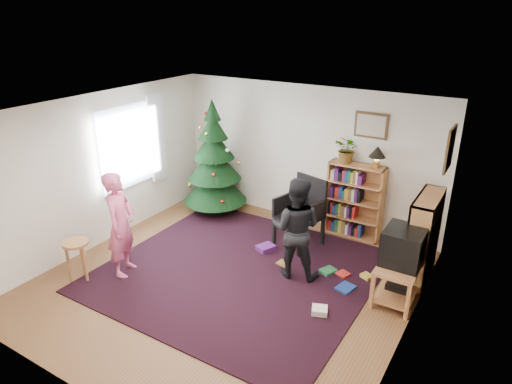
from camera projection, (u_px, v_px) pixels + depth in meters
The scene contains 23 objects.
floor at pixel (228, 281), 6.68m from camera, with size 5.00×5.00×0.00m, color brown.
ceiling at pixel (223, 112), 5.73m from camera, with size 5.00×5.00×0.00m, color white.
wall_back at pixel (305, 155), 8.18m from camera, with size 5.00×0.02×2.50m, color silver.
wall_front at pixel (71, 295), 4.23m from camera, with size 5.00×0.02×2.50m, color silver.
wall_left at pixel (99, 171), 7.41m from camera, with size 0.02×5.00×2.50m, color silver.
wall_right at pixel (413, 250), 5.00m from camera, with size 0.02×5.00×2.50m, color silver.
rug at pixel (239, 271), 6.91m from camera, with size 3.80×3.60×0.02m, color black.
window_pane at pixel (127, 147), 7.77m from camera, with size 0.04×1.20×1.40m, color silver.
curtain at pixel (157, 138), 8.30m from camera, with size 0.06×0.35×1.60m, color silver.
picture_back at pixel (371, 125), 7.34m from camera, with size 0.55×0.03×0.42m.
picture_right at pixel (450, 149), 6.13m from camera, with size 0.03×0.50×0.60m.
christmas_tree at pixel (214, 167), 8.60m from camera, with size 1.21×1.21×2.20m.
bookshelf_back at pixel (355, 200), 7.77m from camera, with size 0.95×0.30×1.30m.
bookshelf_right at pixel (423, 237), 6.53m from camera, with size 0.30×0.95×1.30m.
tv_stand at pixel (399, 276), 6.19m from camera, with size 0.52×0.94×0.55m.
crt_tv at pixel (403, 246), 6.02m from camera, with size 0.52×0.56×0.49m.
armchair at pixel (303, 208), 7.55m from camera, with size 0.78×0.79×1.15m.
stool at pixel (77, 250), 6.54m from camera, with size 0.37×0.37×0.62m.
person_standing at pixel (121, 225), 6.60m from camera, with size 0.58×0.38×1.60m, color #CF527B.
person_by_chair at pixel (296, 229), 6.54m from camera, with size 0.75×0.58×1.54m, color black.
potted_plant at pixel (348, 150), 7.54m from camera, with size 0.41×0.36×0.46m, color gray.
table_lamp at pixel (377, 153), 7.30m from camera, with size 0.27×0.27×0.36m.
floor_clutter at pixel (320, 275), 6.75m from camera, with size 1.89×1.33×0.08m.
Camera 1 is at (3.31, -4.64, 3.74)m, focal length 32.00 mm.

